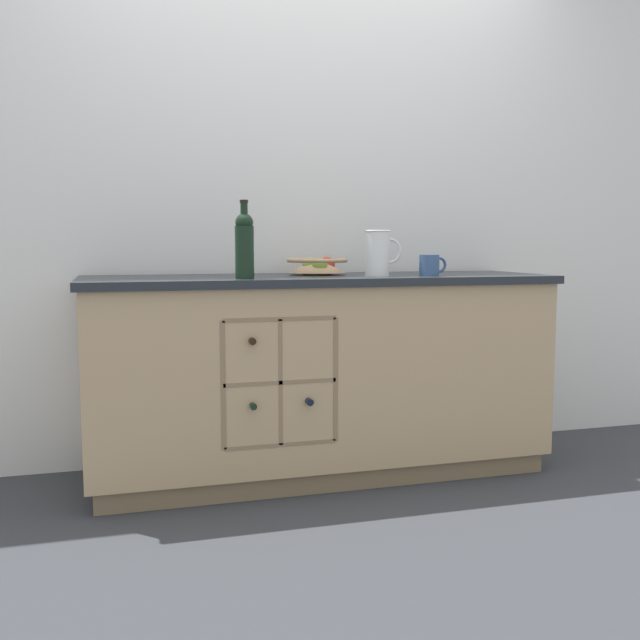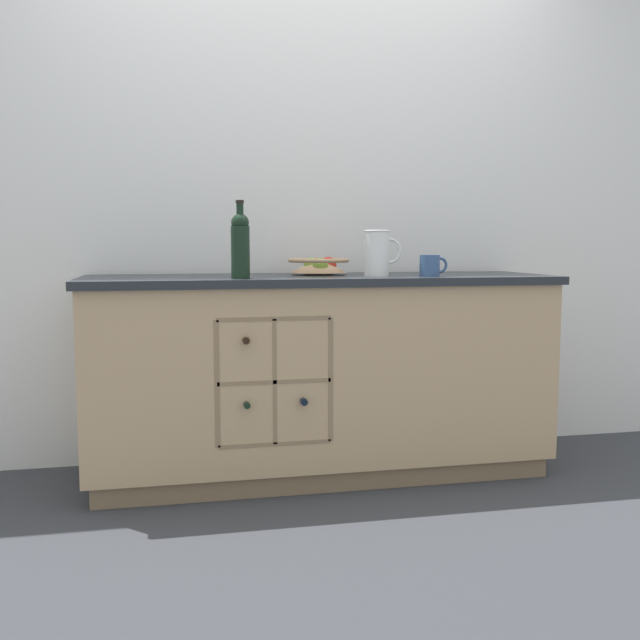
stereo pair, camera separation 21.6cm
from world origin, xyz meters
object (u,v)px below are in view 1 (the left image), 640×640
fruit_bowl (317,265)px  standing_wine_bottle (244,244)px  ceramic_mug (430,265)px  white_pitcher (378,252)px

fruit_bowl → standing_wine_bottle: bearing=-143.7°
ceramic_mug → standing_wine_bottle: (-0.82, -0.03, 0.09)m
ceramic_mug → standing_wine_bottle: size_ratio=0.40×
ceramic_mug → standing_wine_bottle: standing_wine_bottle is taller
white_pitcher → standing_wine_bottle: bearing=-173.1°
standing_wine_bottle → white_pitcher: bearing=6.9°
white_pitcher → ceramic_mug: (0.22, -0.04, -0.06)m
white_pitcher → standing_wine_bottle: 0.60m
fruit_bowl → white_pitcher: bearing=-44.2°
fruit_bowl → ceramic_mug: 0.50m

